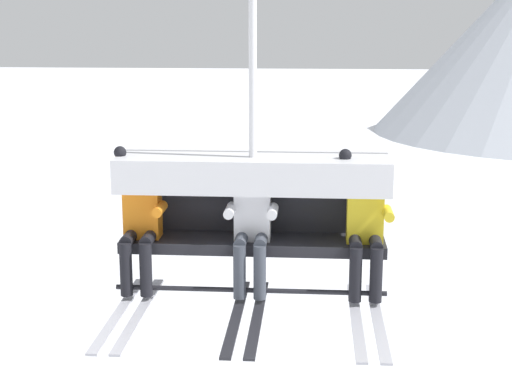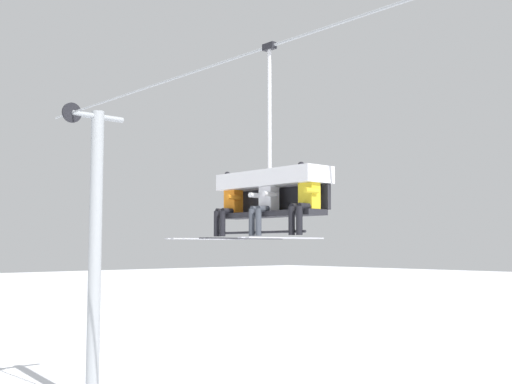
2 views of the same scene
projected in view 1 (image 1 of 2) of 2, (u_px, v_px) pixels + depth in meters
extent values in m
cube|color=#232328|center=(253.00, 244.00, 7.11)|extent=(2.38, 0.48, 0.10)
cube|color=#232328|center=(255.00, 207.00, 7.32)|extent=(2.38, 0.08, 0.45)
cube|color=silver|center=(253.00, 172.00, 7.02)|extent=(2.43, 0.68, 0.30)
cylinder|color=black|center=(250.00, 290.00, 6.87)|extent=(2.38, 0.04, 0.04)
cylinder|color=silver|center=(253.00, 26.00, 6.68)|extent=(0.07, 0.07, 2.27)
cube|color=orange|center=(143.00, 209.00, 7.09)|extent=(0.32, 0.22, 0.52)
sphere|color=silver|center=(141.00, 170.00, 7.01)|extent=(0.22, 0.22, 0.22)
ellipsoid|color=black|center=(139.00, 173.00, 6.91)|extent=(0.17, 0.04, 0.08)
cylinder|color=black|center=(130.00, 238.00, 6.98)|extent=(0.11, 0.34, 0.11)
cylinder|color=black|center=(149.00, 238.00, 6.97)|extent=(0.11, 0.34, 0.11)
cylinder|color=black|center=(126.00, 269.00, 6.87)|extent=(0.11, 0.11, 0.48)
cylinder|color=black|center=(146.00, 270.00, 6.85)|extent=(0.11, 0.11, 0.48)
cube|color=#B2B2BC|center=(119.00, 313.00, 6.64)|extent=(0.09, 1.70, 0.02)
cube|color=#B2B2BC|center=(139.00, 313.00, 6.63)|extent=(0.09, 1.70, 0.02)
cylinder|color=orange|center=(121.00, 171.00, 7.03)|extent=(0.09, 0.09, 0.30)
sphere|color=black|center=(120.00, 152.00, 6.99)|extent=(0.11, 0.11, 0.11)
cylinder|color=orange|center=(160.00, 209.00, 6.92)|extent=(0.09, 0.30, 0.09)
cube|color=silver|center=(253.00, 211.00, 7.02)|extent=(0.32, 0.22, 0.52)
sphere|color=#284C93|center=(253.00, 172.00, 6.94)|extent=(0.22, 0.22, 0.22)
ellipsoid|color=black|center=(252.00, 174.00, 6.84)|extent=(0.17, 0.04, 0.08)
cylinder|color=#3D424C|center=(241.00, 240.00, 6.91)|extent=(0.11, 0.34, 0.11)
cylinder|color=#3D424C|center=(261.00, 240.00, 6.89)|extent=(0.11, 0.34, 0.11)
cylinder|color=#3D424C|center=(240.00, 272.00, 6.79)|extent=(0.11, 0.11, 0.48)
cylinder|color=#3D424C|center=(260.00, 272.00, 6.78)|extent=(0.11, 0.11, 0.48)
cube|color=#232328|center=(236.00, 316.00, 6.57)|extent=(0.09, 1.70, 0.02)
cube|color=#232328|center=(257.00, 317.00, 6.56)|extent=(0.09, 1.70, 0.02)
cylinder|color=silver|center=(230.00, 211.00, 6.88)|extent=(0.09, 0.30, 0.09)
cylinder|color=silver|center=(273.00, 211.00, 6.85)|extent=(0.09, 0.30, 0.09)
cube|color=yellow|center=(365.00, 213.00, 6.95)|extent=(0.32, 0.22, 0.52)
sphere|color=silver|center=(366.00, 174.00, 6.87)|extent=(0.22, 0.22, 0.22)
ellipsoid|color=black|center=(367.00, 176.00, 6.77)|extent=(0.17, 0.04, 0.08)
cylinder|color=black|center=(355.00, 242.00, 6.84)|extent=(0.11, 0.34, 0.11)
cylinder|color=black|center=(376.00, 243.00, 6.82)|extent=(0.11, 0.34, 0.11)
cylinder|color=black|center=(355.00, 275.00, 6.72)|extent=(0.11, 0.11, 0.48)
cylinder|color=black|center=(376.00, 275.00, 6.71)|extent=(0.11, 0.11, 0.48)
cube|color=#B2B2BC|center=(356.00, 319.00, 6.50)|extent=(0.09, 1.70, 0.02)
cube|color=#B2B2BC|center=(378.00, 320.00, 6.48)|extent=(0.09, 1.70, 0.02)
cylinder|color=yellow|center=(345.00, 174.00, 6.88)|extent=(0.09, 0.09, 0.30)
sphere|color=black|center=(345.00, 155.00, 6.84)|extent=(0.11, 0.11, 0.11)
cylinder|color=yellow|center=(388.00, 213.00, 6.78)|extent=(0.09, 0.30, 0.09)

